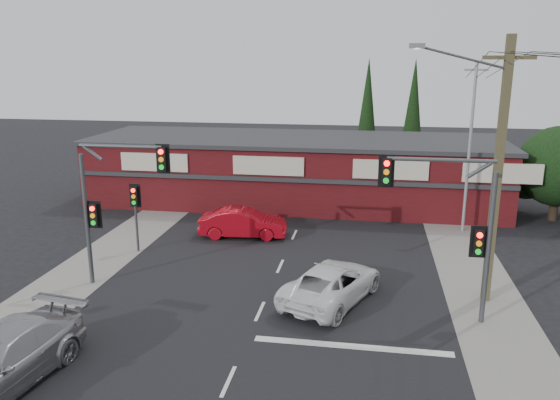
% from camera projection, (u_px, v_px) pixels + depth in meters
% --- Properties ---
extents(ground, '(120.00, 120.00, 0.00)m').
position_uv_depth(ground, '(257.00, 318.00, 19.88)').
color(ground, black).
rests_on(ground, ground).
extents(road_strip, '(14.00, 70.00, 0.01)m').
position_uv_depth(road_strip, '(280.00, 267.00, 24.65)').
color(road_strip, black).
rests_on(road_strip, ground).
extents(verge_left, '(3.00, 70.00, 0.02)m').
position_uv_depth(verge_left, '(104.00, 257.00, 26.00)').
color(verge_left, gray).
rests_on(verge_left, ground).
extents(verge_right, '(3.00, 70.00, 0.02)m').
position_uv_depth(verge_right, '(476.00, 279.00, 23.30)').
color(verge_right, gray).
rests_on(verge_right, ground).
extents(stop_line, '(6.50, 0.35, 0.01)m').
position_uv_depth(stop_line, '(352.00, 346.00, 17.89)').
color(stop_line, silver).
rests_on(stop_line, ground).
extents(white_suv, '(4.22, 5.76, 1.46)m').
position_uv_depth(white_suv, '(332.00, 283.00, 21.16)').
color(white_suv, white).
rests_on(white_suv, ground).
extents(red_sedan, '(4.70, 2.03, 1.51)m').
position_uv_depth(red_sedan, '(243.00, 223.00, 28.76)').
color(red_sedan, '#B30B17').
rests_on(red_sedan, ground).
extents(lane_dashes, '(0.12, 61.79, 0.01)m').
position_uv_depth(lane_dashes, '(300.00, 222.00, 31.42)').
color(lane_dashes, silver).
rests_on(lane_dashes, ground).
extents(shop_building, '(27.30, 8.40, 4.22)m').
position_uv_depth(shop_building, '(295.00, 169.00, 35.72)').
color(shop_building, '#450D11').
rests_on(shop_building, ground).
extents(tree_cluster, '(5.90, 5.10, 5.50)m').
position_uv_depth(tree_cluster, '(559.00, 170.00, 31.56)').
color(tree_cluster, '#2D2116').
rests_on(tree_cluster, ground).
extents(conifer_near, '(1.80, 1.80, 9.25)m').
position_uv_depth(conifer_near, '(367.00, 109.00, 40.86)').
color(conifer_near, '#2D2116').
rests_on(conifer_near, ground).
extents(conifer_far, '(1.80, 1.80, 9.25)m').
position_uv_depth(conifer_far, '(413.00, 108.00, 42.21)').
color(conifer_far, '#2D2116').
rests_on(conifer_far, ground).
extents(traffic_mast_left, '(3.77, 0.27, 5.97)m').
position_uv_depth(traffic_mast_left, '(109.00, 193.00, 21.82)').
color(traffic_mast_left, '#47494C').
rests_on(traffic_mast_left, ground).
extents(traffic_mast_right, '(3.96, 0.27, 5.97)m').
position_uv_depth(traffic_mast_right, '(457.00, 215.00, 18.76)').
color(traffic_mast_right, '#47494C').
rests_on(traffic_mast_right, ground).
extents(pedestal_signal, '(0.55, 0.27, 3.38)m').
position_uv_depth(pedestal_signal, '(135.00, 204.00, 26.15)').
color(pedestal_signal, '#47494C').
rests_on(pedestal_signal, ground).
extents(utility_pole, '(4.38, 0.59, 10.00)m').
position_uv_depth(utility_pole, '(495.00, 164.00, 20.05)').
color(utility_pole, brown).
rests_on(utility_pole, ground).
extents(steel_pole, '(1.20, 0.16, 9.00)m').
position_uv_depth(steel_pole, '(470.00, 146.00, 28.72)').
color(steel_pole, gray).
rests_on(steel_pole, ground).
extents(power_lines, '(2.01, 29.00, 1.22)m').
position_uv_depth(power_lines, '(559.00, 64.00, 13.90)').
color(power_lines, black).
rests_on(power_lines, ground).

